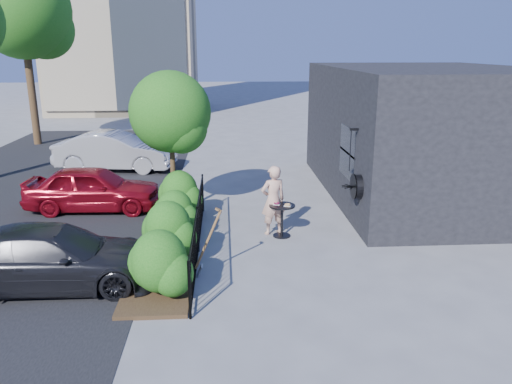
{
  "coord_description": "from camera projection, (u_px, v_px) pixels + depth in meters",
  "views": [
    {
      "loc": [
        -0.85,
        -10.81,
        4.56
      ],
      "look_at": [
        -0.11,
        0.75,
        1.2
      ],
      "focal_mm": 35.0,
      "sensor_mm": 36.0,
      "label": 1
    }
  ],
  "objects": [
    {
      "name": "shovel",
      "position": [
        206.0,
        246.0,
        10.16
      ],
      "size": [
        0.59,
        0.2,
        1.52
      ],
      "color": "brown",
      "rests_on": "ground"
    },
    {
      "name": "woman",
      "position": [
        273.0,
        200.0,
        12.47
      ],
      "size": [
        0.75,
        0.6,
        1.78
      ],
      "primitive_type": "imported",
      "rotation": [
        0.0,
        0.0,
        3.45
      ],
      "color": "#E0AA91",
      "rests_on": "ground"
    },
    {
      "name": "shop_building",
      "position": [
        425.0,
        132.0,
        15.78
      ],
      "size": [
        6.22,
        9.0,
        4.0
      ],
      "color": "black",
      "rests_on": "ground"
    },
    {
      "name": "shrubs",
      "position": [
        172.0,
        222.0,
        11.46
      ],
      "size": [
        1.1,
        5.6,
        1.24
      ],
      "color": "#1A6116",
      "rests_on": "ground"
    },
    {
      "name": "patio_tree",
      "position": [
        173.0,
        117.0,
        13.42
      ],
      "size": [
        2.2,
        2.2,
        3.94
      ],
      "color": "#3F2B19",
      "rests_on": "ground"
    },
    {
      "name": "car_silver",
      "position": [
        115.0,
        151.0,
        19.14
      ],
      "size": [
        4.65,
        2.17,
        1.48
      ],
      "primitive_type": "imported",
      "rotation": [
        0.0,
        0.0,
        1.43
      ],
      "color": "#B0B0B5",
      "rests_on": "ground"
    },
    {
      "name": "fence",
      "position": [
        198.0,
        229.0,
        11.44
      ],
      "size": [
        0.05,
        6.05,
        1.1
      ],
      "color": "black",
      "rests_on": "ground"
    },
    {
      "name": "ground",
      "position": [
        263.0,
        250.0,
        11.69
      ],
      "size": [
        120.0,
        120.0,
        0.0
      ],
      "primitive_type": "plane",
      "color": "gray",
      "rests_on": "ground"
    },
    {
      "name": "street",
      "position": [
        9.0,
        215.0,
        14.13
      ],
      "size": [
        9.0,
        30.0,
        0.01
      ],
      "primitive_type": "cube",
      "color": "black",
      "rests_on": "ground"
    },
    {
      "name": "car_red",
      "position": [
        93.0,
        188.0,
        14.4
      ],
      "size": [
        3.88,
        1.68,
        1.3
      ],
      "primitive_type": "imported",
      "rotation": [
        0.0,
        0.0,
        1.53
      ],
      "color": "maroon",
      "rests_on": "ground"
    },
    {
      "name": "planting_bed",
      "position": [
        168.0,
        251.0,
        11.54
      ],
      "size": [
        1.3,
        6.0,
        0.08
      ],
      "primitive_type": "cube",
      "color": "#382616",
      "rests_on": "ground"
    },
    {
      "name": "cafe_table",
      "position": [
        282.0,
        215.0,
        12.38
      ],
      "size": [
        0.65,
        0.65,
        0.88
      ],
      "rotation": [
        0.0,
        0.0,
        -0.3
      ],
      "color": "black",
      "rests_on": "ground"
    },
    {
      "name": "car_darkgrey",
      "position": [
        53.0,
        257.0,
        9.78
      ],
      "size": [
        4.25,
        1.8,
        1.22
      ],
      "primitive_type": "imported",
      "rotation": [
        0.0,
        0.0,
        1.59
      ],
      "color": "black",
      "rests_on": "ground"
    },
    {
      "name": "street_tree_far",
      "position": [
        24.0,
        17.0,
        22.81
      ],
      "size": [
        4.4,
        4.4,
        8.28
      ],
      "color": "#3F2B19",
      "rests_on": "ground"
    }
  ]
}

